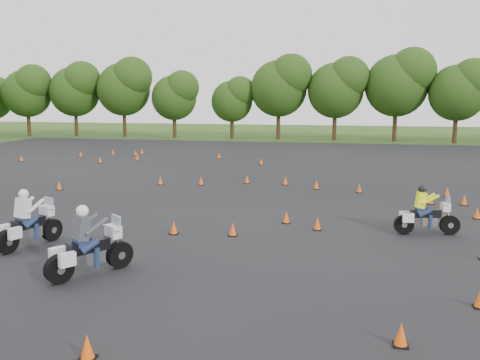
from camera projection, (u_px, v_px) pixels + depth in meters
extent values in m
plane|color=#2D5119|center=(217.00, 229.00, 19.67)|extent=(140.00, 140.00, 0.00)
plane|color=black|center=(249.00, 198.00, 25.46)|extent=(62.00, 62.00, 0.00)
cone|color=#FD550A|center=(81.00, 154.00, 42.49)|extent=(0.26, 0.26, 0.45)
cone|color=#FD550A|center=(137.00, 157.00, 40.34)|extent=(0.26, 0.26, 0.45)
cone|color=#FD550A|center=(423.00, 195.00, 25.15)|extent=(0.26, 0.26, 0.45)
cone|color=#FD550A|center=(359.00, 188.00, 26.91)|extent=(0.26, 0.26, 0.45)
cone|color=#FD550A|center=(316.00, 185.00, 27.94)|extent=(0.26, 0.26, 0.45)
cone|color=#FD550A|center=(431.00, 199.00, 24.06)|extent=(0.26, 0.26, 0.45)
cone|color=#FD550A|center=(160.00, 181.00, 29.30)|extent=(0.26, 0.26, 0.45)
cone|color=#FD550A|center=(100.00, 160.00, 38.68)|extent=(0.26, 0.26, 0.45)
cone|color=#FD550A|center=(21.00, 158.00, 39.58)|extent=(0.26, 0.26, 0.45)
cone|color=#FD550A|center=(142.00, 151.00, 44.57)|extent=(0.26, 0.26, 0.45)
cone|color=#FD550A|center=(403.00, 216.00, 20.65)|extent=(0.26, 0.26, 0.45)
cone|color=#FD550A|center=(444.00, 220.00, 20.11)|extent=(0.26, 0.26, 0.45)
cone|color=#FD550A|center=(261.00, 162.00, 37.69)|extent=(0.26, 0.26, 0.45)
cone|color=#FD550A|center=(201.00, 181.00, 29.15)|extent=(0.26, 0.26, 0.45)
cone|color=#FD550A|center=(233.00, 230.00, 18.63)|extent=(0.26, 0.26, 0.45)
cone|color=#FD550A|center=(219.00, 156.00, 41.43)|extent=(0.26, 0.26, 0.45)
cone|color=#FD550A|center=(113.00, 152.00, 43.96)|extent=(0.26, 0.26, 0.45)
cone|color=#FD550A|center=(477.00, 213.00, 21.21)|extent=(0.26, 0.26, 0.45)
cone|color=#FD550A|center=(247.00, 179.00, 29.75)|extent=(0.26, 0.26, 0.45)
cone|color=#FD550A|center=(317.00, 224.00, 19.46)|extent=(0.26, 0.26, 0.45)
cone|color=#FD550A|center=(26.00, 205.00, 22.83)|extent=(0.26, 0.26, 0.45)
cone|color=#FD550A|center=(285.00, 181.00, 29.25)|extent=(0.26, 0.26, 0.45)
cone|color=#FD550A|center=(464.00, 200.00, 23.81)|extent=(0.26, 0.26, 0.45)
cone|color=#FD550A|center=(59.00, 186.00, 27.70)|extent=(0.26, 0.26, 0.45)
cone|color=#FD550A|center=(174.00, 228.00, 18.88)|extent=(0.26, 0.26, 0.45)
cone|color=#FD550A|center=(401.00, 335.00, 10.44)|extent=(0.26, 0.26, 0.45)
cone|color=#FD550A|center=(447.00, 192.00, 25.81)|extent=(0.26, 0.26, 0.45)
cone|color=#FD550A|center=(286.00, 217.00, 20.49)|extent=(0.26, 0.26, 0.45)
cone|color=#FD550A|center=(87.00, 348.00, 9.93)|extent=(0.26, 0.26, 0.45)
cone|color=#FD550A|center=(135.00, 153.00, 43.32)|extent=(0.26, 0.26, 0.45)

